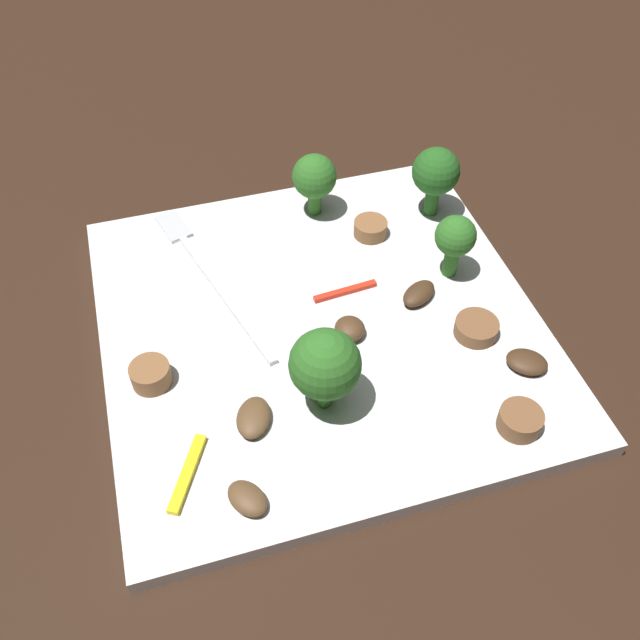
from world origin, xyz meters
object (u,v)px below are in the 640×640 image
object	(u,v)px
pepper_strip_0	(187,473)
mushroom_4	(527,362)
sausage_slice_3	(520,420)
pepper_strip_1	(345,291)
plate	(320,326)
broccoli_floret_2	(314,178)
broccoli_floret_1	(455,238)
broccoli_floret_0	(436,173)
sausage_slice_1	(476,328)
mushroom_3	(350,329)
mushroom_1	(421,297)
sausage_slice_2	(370,228)
broccoli_floret_3	(325,365)
fork	(205,270)
mushroom_2	(247,498)
sausage_slice_0	(151,375)
mushroom_0	(254,417)

from	to	relation	value
pepper_strip_0	mushroom_4	bearing A→B (deg)	-85.74
sausage_slice_3	pepper_strip_1	xyz separation A→B (m)	(0.14, 0.07, -0.00)
plate	broccoli_floret_2	world-z (taller)	broccoli_floret_2
sausage_slice_3	broccoli_floret_1	bearing A→B (deg)	-5.54
sausage_slice_3	pepper_strip_1	bearing A→B (deg)	25.83
broccoli_floret_0	sausage_slice_1	size ratio (longest dim) A/B	1.96
broccoli_floret_0	pepper_strip_0	world-z (taller)	broccoli_floret_0
broccoli_floret_0	mushroom_3	xyz separation A→B (m)	(-0.11, 0.10, -0.03)
mushroom_1	mushroom_4	world-z (taller)	mushroom_1
broccoli_floret_2	sausage_slice_2	xyz separation A→B (m)	(-0.04, -0.03, -0.03)
sausage_slice_2	pepper_strip_1	bearing A→B (deg)	145.32
broccoli_floret_3	pepper_strip_1	size ratio (longest dim) A/B	1.29
plate	pepper_strip_1	size ratio (longest dim) A/B	6.25
mushroom_3	pepper_strip_0	distance (m)	0.15
fork	pepper_strip_0	xyz separation A→B (m)	(-0.17, 0.04, 0.00)
mushroom_3	mushroom_2	bearing A→B (deg)	137.55
sausage_slice_2	broccoli_floret_0	bearing A→B (deg)	-77.90
fork	broccoli_floret_3	size ratio (longest dim) A/B	2.86
fork	broccoli_floret_2	distance (m)	0.11
mushroom_4	pepper_strip_0	distance (m)	0.23
sausage_slice_2	sausage_slice_3	world-z (taller)	sausage_slice_3
plate	mushroom_4	size ratio (longest dim) A/B	11.00
broccoli_floret_0	pepper_strip_1	xyz separation A→B (m)	(-0.07, 0.09, -0.04)
sausage_slice_0	sausage_slice_3	distance (m)	0.23
broccoli_floret_1	sausage_slice_3	world-z (taller)	broccoli_floret_1
sausage_slice_3	mushroom_3	size ratio (longest dim) A/B	1.24
mushroom_3	pepper_strip_0	bearing A→B (deg)	121.54
broccoli_floret_3	mushroom_3	size ratio (longest dim) A/B	2.83
broccoli_floret_3	sausage_slice_1	size ratio (longest dim) A/B	2.06
mushroom_3	sausage_slice_0	bearing A→B (deg)	90.91
broccoli_floret_0	sausage_slice_0	size ratio (longest dim) A/B	2.25
mushroom_2	mushroom_4	distance (m)	0.20
sausage_slice_2	mushroom_1	distance (m)	0.08
pepper_strip_1	broccoli_floret_3	bearing A→B (deg)	154.53
plate	mushroom_0	distance (m)	0.09
broccoli_floret_3	pepper_strip_1	xyz separation A→B (m)	(0.09, -0.04, -0.04)
broccoli_floret_2	mushroom_0	xyz separation A→B (m)	(-0.18, 0.09, -0.03)
sausage_slice_3	mushroom_3	xyz separation A→B (m)	(0.10, 0.08, -0.00)
broccoli_floret_2	pepper_strip_1	size ratio (longest dim) A/B	1.09
plate	mushroom_0	size ratio (longest dim) A/B	9.77
mushroom_3	pepper_strip_0	xyz separation A→B (m)	(-0.08, 0.12, -0.00)
broccoli_floret_1	mushroom_2	xyz separation A→B (m)	(-0.14, 0.18, -0.03)
plate	mushroom_2	distance (m)	0.14
broccoli_floret_1	mushroom_4	distance (m)	0.10
mushroom_1	sausage_slice_3	bearing A→B (deg)	-170.92
mushroom_0	mushroom_3	xyz separation A→B (m)	(0.05, -0.08, 0.00)
pepper_strip_0	sausage_slice_3	bearing A→B (deg)	-96.89
broccoli_floret_1	sausage_slice_3	size ratio (longest dim) A/B	1.90
sausage_slice_3	mushroom_4	world-z (taller)	sausage_slice_3
mushroom_2	pepper_strip_1	distance (m)	0.17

